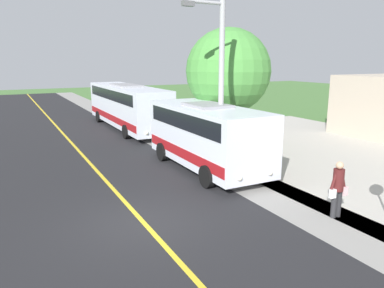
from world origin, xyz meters
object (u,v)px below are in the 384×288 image
Objects in this scene: pedestrian_with_bags at (338,187)px; street_light_pole at (219,80)px; shuttle_bus_front at (207,134)px; tree_curbside at (228,71)px; transit_bus_rear at (127,104)px.

pedestrian_with_bags is 0.25× the size of street_light_pole.
shuttle_bus_front reaches higher than pedestrian_with_bags.
shuttle_bus_front is 4.74m from tree_curbside.
tree_curbside is (-2.53, -3.18, 0.25)m from street_light_pole.
transit_bus_rear is (0.02, -11.76, 0.11)m from shuttle_bus_front.
shuttle_bus_front is at bearing 43.94° from tree_curbside.
shuttle_bus_front is 1.12× the size of tree_curbside.
street_light_pole is at bearing -83.39° from pedestrian_with_bags.
transit_bus_rear is at bearing -88.52° from street_light_pole.
transit_bus_rear is 18.33m from pedestrian_with_bags.
shuttle_bus_front is at bearing -56.77° from street_light_pole.
street_light_pole reaches higher than transit_bus_rear.
shuttle_bus_front is 1.01× the size of street_light_pole.
pedestrian_with_bags is at bearing 96.61° from street_light_pole.
shuttle_bus_front is 2.46m from street_light_pole.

